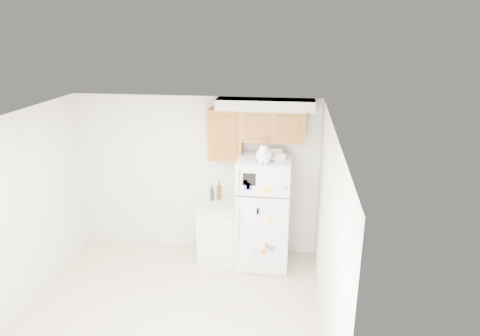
% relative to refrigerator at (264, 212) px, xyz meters
% --- Properties ---
extents(ground_plane, '(3.80, 4.00, 0.01)m').
position_rel_refrigerator_xyz_m(ground_plane, '(-1.10, -1.61, -0.86)').
color(ground_plane, beige).
extents(room_shell, '(3.84, 4.04, 2.52)m').
position_rel_refrigerator_xyz_m(room_shell, '(-0.98, -1.36, 0.82)').
color(room_shell, silver).
rests_on(room_shell, ground_plane).
extents(refrigerator, '(0.76, 0.78, 1.70)m').
position_rel_refrigerator_xyz_m(refrigerator, '(0.00, 0.00, 0.00)').
color(refrigerator, silver).
rests_on(refrigerator, ground_plane).
extents(base_counter, '(0.64, 0.64, 0.92)m').
position_rel_refrigerator_xyz_m(base_counter, '(-0.69, 0.07, -0.39)').
color(base_counter, white).
rests_on(base_counter, ground_plane).
extents(cat, '(0.28, 0.41, 0.29)m').
position_rel_refrigerator_xyz_m(cat, '(0.00, -0.21, 0.96)').
color(cat, white).
rests_on(cat, refrigerator).
extents(storage_box_back, '(0.19, 0.15, 0.10)m').
position_rel_refrigerator_xyz_m(storage_box_back, '(0.14, 0.17, 0.90)').
color(storage_box_back, white).
rests_on(storage_box_back, refrigerator).
extents(storage_box_front, '(0.18, 0.16, 0.09)m').
position_rel_refrigerator_xyz_m(storage_box_front, '(0.20, -0.05, 0.89)').
color(storage_box_front, white).
rests_on(storage_box_front, refrigerator).
extents(bottle_green, '(0.06, 0.06, 0.26)m').
position_rel_refrigerator_xyz_m(bottle_green, '(-0.82, 0.19, 0.20)').
color(bottle_green, '#19381E').
rests_on(bottle_green, base_counter).
extents(bottle_amber, '(0.07, 0.07, 0.29)m').
position_rel_refrigerator_xyz_m(bottle_amber, '(-0.72, 0.25, 0.22)').
color(bottle_amber, '#593814').
rests_on(bottle_amber, base_counter).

